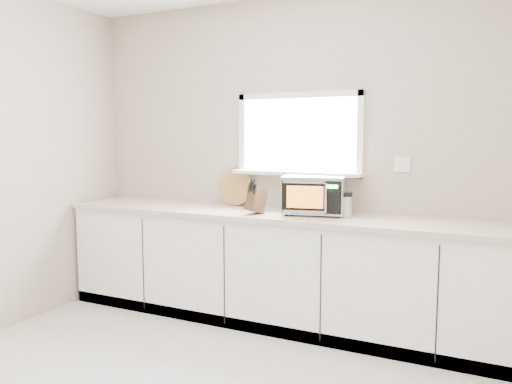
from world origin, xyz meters
The scene contains 7 objects.
back_wall centered at (0.00, 2.00, 1.36)m, with size 4.00×0.17×2.70m.
cabinets centered at (0.00, 1.70, 0.44)m, with size 3.92×0.60×0.88m, color white.
countertop centered at (0.00, 1.69, 0.90)m, with size 3.92×0.64×0.04m, color beige.
microwave centered at (0.22, 1.77, 1.08)m, with size 0.53×0.45×0.31m.
knife_block centered at (-0.21, 1.58, 1.04)m, with size 0.14×0.21×0.28m.
cutting_board centered at (-0.58, 1.94, 1.09)m, with size 0.33×0.33×0.02m, color #AD7D43.
coffee_grinder centered at (0.47, 1.77, 1.01)m, with size 0.12×0.12×0.19m.
Camera 1 is at (1.49, -1.97, 1.53)m, focal length 35.00 mm.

